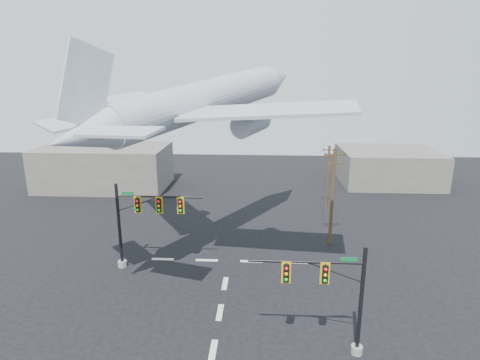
# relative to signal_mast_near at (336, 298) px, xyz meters

# --- Properties ---
(ground) EXTENTS (120.00, 120.00, 0.00)m
(ground) POSITION_rel_signal_mast_near_xyz_m (-7.20, -0.18, -3.72)
(ground) COLOR black
(ground) RESTS_ON ground
(lane_markings) EXTENTS (14.00, 21.20, 0.01)m
(lane_markings) POSITION_rel_signal_mast_near_xyz_m (-7.20, 5.15, -3.71)
(lane_markings) COLOR silver
(lane_markings) RESTS_ON ground
(signal_mast_near) EXTENTS (6.90, 0.76, 6.90)m
(signal_mast_near) POSITION_rel_signal_mast_near_xyz_m (0.00, 0.00, 0.00)
(signal_mast_near) COLOR gray
(signal_mast_near) RESTS_ON ground
(signal_mast_far) EXTENTS (7.50, 0.82, 7.47)m
(signal_mast_far) POSITION_rel_signal_mast_near_xyz_m (-14.55, 10.16, 0.52)
(signal_mast_far) COLOR gray
(signal_mast_far) RESTS_ON ground
(utility_pole_a) EXTENTS (1.92, 0.32, 9.59)m
(utility_pole_a) POSITION_rel_signal_mast_near_xyz_m (2.35, 15.94, 1.30)
(utility_pole_a) COLOR #4B3720
(utility_pole_a) RESTS_ON ground
(utility_pole_b) EXTENTS (1.61, 0.27, 7.93)m
(utility_pole_b) POSITION_rel_signal_mast_near_xyz_m (3.62, 26.57, 0.43)
(utility_pole_b) COLOR #4B3720
(utility_pole_b) RESTS_ON ground
(power_lines) EXTENTS (2.86, 10.63, 0.03)m
(power_lines) POSITION_rel_signal_mast_near_xyz_m (2.98, 21.25, 4.41)
(power_lines) COLOR black
(airliner) EXTENTS (23.45, 25.79, 7.47)m
(airliner) POSITION_rel_signal_mast_near_xyz_m (-9.25, 12.98, 10.31)
(airliner) COLOR #B6BCC3
(building_left) EXTENTS (18.00, 10.00, 6.00)m
(building_left) POSITION_rel_signal_mast_near_xyz_m (-27.20, 34.82, -0.72)
(building_left) COLOR slate
(building_left) RESTS_ON ground
(building_right) EXTENTS (14.00, 12.00, 5.00)m
(building_right) POSITION_rel_signal_mast_near_xyz_m (14.80, 39.82, -1.22)
(building_right) COLOR slate
(building_right) RESTS_ON ground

